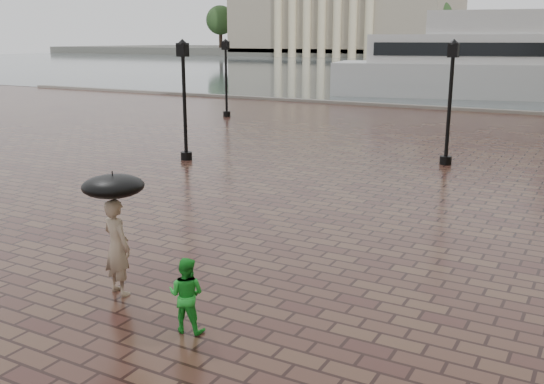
{
  "coord_description": "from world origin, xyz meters",
  "views": [
    {
      "loc": [
        8.13,
        -8.54,
        4.57
      ],
      "look_at": [
        2.07,
        2.33,
        1.4
      ],
      "focal_mm": 40.0,
      "sensor_mm": 36.0,
      "label": 1
    }
  ],
  "objects_px": {
    "street_lamps": "(367,90)",
    "ferry_near": "(513,62)",
    "adult_pedestrian": "(117,247)",
    "child_pedestrian": "(186,295)"
  },
  "relations": [
    {
      "from": "street_lamps",
      "to": "ferry_near",
      "type": "height_order",
      "value": "ferry_near"
    },
    {
      "from": "adult_pedestrian",
      "to": "ferry_near",
      "type": "bearing_deg",
      "value": -75.43
    },
    {
      "from": "adult_pedestrian",
      "to": "ferry_near",
      "type": "distance_m",
      "value": 43.88
    },
    {
      "from": "ferry_near",
      "to": "child_pedestrian",
      "type": "bearing_deg",
      "value": -100.5
    },
    {
      "from": "street_lamps",
      "to": "adult_pedestrian",
      "type": "height_order",
      "value": "street_lamps"
    },
    {
      "from": "adult_pedestrian",
      "to": "child_pedestrian",
      "type": "height_order",
      "value": "adult_pedestrian"
    },
    {
      "from": "street_lamps",
      "to": "ferry_near",
      "type": "xyz_separation_m",
      "value": [
        2.56,
        25.49,
        0.4
      ]
    },
    {
      "from": "street_lamps",
      "to": "adult_pedestrian",
      "type": "xyz_separation_m",
      "value": [
        2.13,
        -18.34,
        -1.43
      ]
    },
    {
      "from": "street_lamps",
      "to": "child_pedestrian",
      "type": "height_order",
      "value": "street_lamps"
    },
    {
      "from": "child_pedestrian",
      "to": "ferry_near",
      "type": "relative_size",
      "value": 0.04
    }
  ]
}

